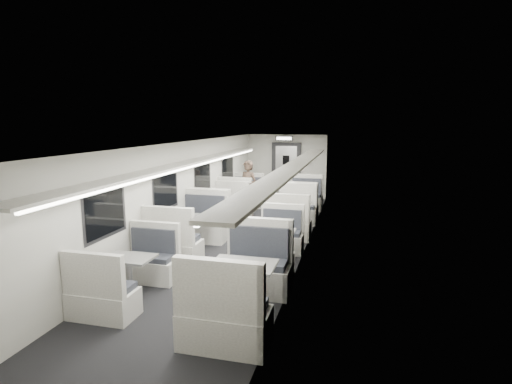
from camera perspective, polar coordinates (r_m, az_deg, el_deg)
The scene contains 19 objects.
room at distance 9.42m, azimuth -1.83°, elevation -0.22°, with size 3.24×12.24×2.64m.
booth_left_a at distance 12.91m, azimuth -2.13°, elevation -1.13°, with size 1.04×2.11×1.13m.
booth_left_b at distance 11.19m, azimuth -4.76°, elevation -2.74°, with size 1.13×2.29×1.22m.
booth_left_c at distance 9.07m, azimuth -9.55°, elevation -5.83°, with size 1.15×2.32×1.24m.
booth_left_d at distance 7.05m, azimuth -17.61°, elevation -11.40°, with size 0.97×1.97×1.06m.
booth_right_a at distance 12.47m, azimuth 6.68°, elevation -1.55°, with size 1.07×2.17×1.16m.
booth_right_b at distance 10.72m, azimuth 5.42°, elevation -3.43°, with size 1.07×2.17×1.16m.
booth_right_c at distance 8.28m, azimuth 2.68°, elevation -7.69°, with size 0.98×1.98×1.06m.
booth_right_d at distance 6.11m, azimuth -1.85°, elevation -13.67°, with size 1.15×2.33×1.25m.
passenger at distance 12.08m, azimuth -1.18°, elevation 0.43°, with size 0.63×0.41×1.72m, color black.
window_a at distance 13.04m, azimuth -4.04°, elevation 3.28°, with size 0.02×1.18×0.84m, color black.
window_b at distance 10.99m, azimuth -7.60°, elevation 1.97°, with size 0.02×1.18×0.84m, color black.
window_c at distance 9.01m, azimuth -12.75°, elevation 0.04°, with size 0.02×1.18×0.84m, color black.
window_d at distance 7.15m, azimuth -20.68°, elevation -2.91°, with size 0.02×1.18×0.84m, color black.
luggage_rack_left at distance 9.46m, azimuth -9.65°, elevation 4.07°, with size 0.46×10.40×0.09m.
luggage_rack_right at distance 8.76m, azimuth 5.46°, elevation 3.71°, with size 0.46×10.40×0.09m.
vestibule_door at distance 15.17m, azimuth 4.32°, elevation 3.04°, with size 1.10×0.13×2.10m.
exit_sign at distance 14.59m, azimuth 4.06°, elevation 7.66°, with size 0.62×0.12×0.16m.
wall_notice at distance 15.00m, azimuth 7.17°, elevation 4.68°, with size 0.32×0.02×0.40m, color silver.
Camera 1 is at (2.55, -8.91, 2.87)m, focal length 28.00 mm.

